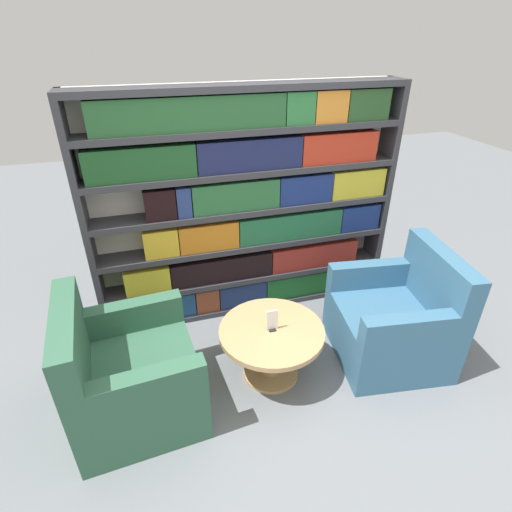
% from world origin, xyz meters
% --- Properties ---
extents(ground_plane, '(14.00, 14.00, 0.00)m').
position_xyz_m(ground_plane, '(0.00, 0.00, 0.00)').
color(ground_plane, slate).
extents(bookshelf, '(2.65, 0.30, 2.00)m').
position_xyz_m(bookshelf, '(0.02, 1.31, 1.00)').
color(bookshelf, silver).
rests_on(bookshelf, ground_plane).
extents(armchair_left, '(0.87, 0.90, 0.92)m').
position_xyz_m(armchair_left, '(-1.10, 0.30, 0.32)').
color(armchair_left, '#336047').
rests_on(armchair_left, ground_plane).
extents(armchair_right, '(0.92, 0.94, 0.92)m').
position_xyz_m(armchair_right, '(0.94, 0.30, 0.32)').
color(armchair_right, '#386684').
rests_on(armchair_right, ground_plane).
extents(coffee_table, '(0.77, 0.77, 0.44)m').
position_xyz_m(coffee_table, '(-0.08, 0.35, 0.32)').
color(coffee_table, tan).
rests_on(coffee_table, ground_plane).
extents(table_sign, '(0.08, 0.06, 0.17)m').
position_xyz_m(table_sign, '(-0.08, 0.35, 0.52)').
color(table_sign, black).
rests_on(table_sign, coffee_table).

